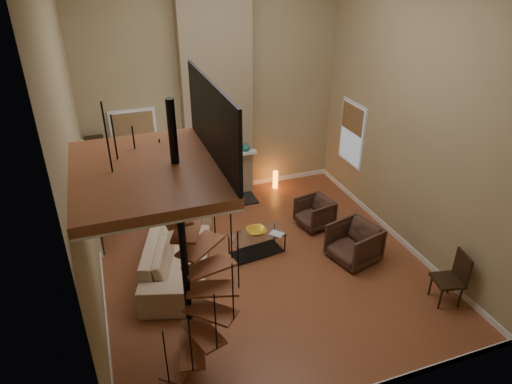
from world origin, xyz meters
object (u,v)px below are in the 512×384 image
object	(u,v)px
armchair_near	(317,212)
armchair_far	(357,242)
sofa	(178,251)
accent_lamp	(275,179)
coffee_table	(257,241)
side_chair	(454,276)
floor_lamp	(176,170)
hutch	(101,182)

from	to	relation	value
armchair_near	armchair_far	size ratio (longest dim) A/B	0.82
armchair_far	sofa	bearing A→B (deg)	-118.70
armchair_near	accent_lamp	world-z (taller)	armchair_near
coffee_table	side_chair	xyz separation A→B (m)	(2.70, -2.45, 0.24)
armchair_near	side_chair	size ratio (longest dim) A/B	0.72
floor_lamp	armchair_far	bearing A→B (deg)	-36.32
armchair_far	accent_lamp	xyz separation A→B (m)	(-0.42, 3.28, -0.10)
armchair_far	accent_lamp	world-z (taller)	armchair_far
armchair_far	side_chair	size ratio (longest dim) A/B	0.87
sofa	coffee_table	xyz separation A→B (m)	(1.59, -0.05, -0.11)
accent_lamp	side_chair	size ratio (longest dim) A/B	0.46
coffee_table	floor_lamp	distance (m)	2.24
floor_lamp	sofa	bearing A→B (deg)	-102.97
hutch	floor_lamp	size ratio (longest dim) A/B	1.09
armchair_near	side_chair	bearing A→B (deg)	9.18
armchair_far	coffee_table	distance (m)	1.98
armchair_near	accent_lamp	size ratio (longest dim) A/B	1.55
side_chair	armchair_near	bearing A→B (deg)	110.34
sofa	floor_lamp	xyz separation A→B (m)	(0.33, 1.42, 1.02)
coffee_table	accent_lamp	world-z (taller)	accent_lamp
armchair_far	coffee_table	world-z (taller)	armchair_far
side_chair	sofa	bearing A→B (deg)	149.73
hutch	armchair_far	bearing A→B (deg)	-34.63
coffee_table	side_chair	world-z (taller)	side_chair
side_chair	accent_lamp	bearing A→B (deg)	104.80
floor_lamp	side_chair	bearing A→B (deg)	-44.77
armchair_near	armchair_far	xyz separation A→B (m)	(0.22, -1.32, 0.00)
coffee_table	accent_lamp	xyz separation A→B (m)	(1.39, 2.50, -0.03)
hutch	armchair_near	bearing A→B (deg)	-22.99
hutch	accent_lamp	size ratio (longest dim) A/B	4.10
sofa	coffee_table	world-z (taller)	sofa
hutch	armchair_near	xyz separation A→B (m)	(4.37, -1.85, -0.60)
hutch	coffee_table	distance (m)	3.72
armchair_near	floor_lamp	distance (m)	3.18
armchair_far	hutch	bearing A→B (deg)	-139.53
coffee_table	side_chair	bearing A→B (deg)	-42.20
hutch	sofa	world-z (taller)	hutch
sofa	armchair_far	xyz separation A→B (m)	(3.40, -0.83, -0.04)
floor_lamp	side_chair	xyz separation A→B (m)	(3.96, -3.92, -0.89)
armchair_far	side_chair	distance (m)	1.89
sofa	floor_lamp	world-z (taller)	floor_lamp
armchair_far	coffee_table	size ratio (longest dim) A/B	0.74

